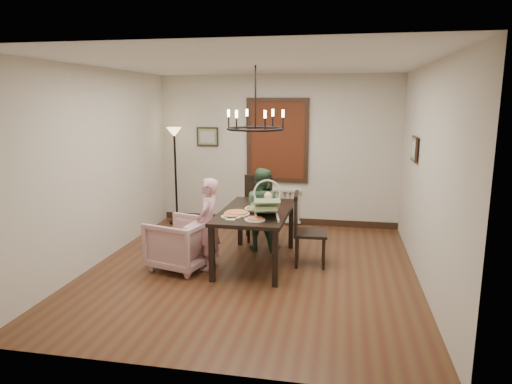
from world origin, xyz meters
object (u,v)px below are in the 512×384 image
(chair_right, at_px, (311,229))
(baby_bouncer, at_px, (267,205))
(elderly_woman, at_px, (208,232))
(floor_lamp, at_px, (176,177))
(chair_far, at_px, (260,208))
(drinking_glass, at_px, (256,205))
(armchair, at_px, (181,243))
(seated_man, at_px, (261,216))
(dining_table, at_px, (255,216))

(chair_right, bearing_deg, baby_bouncer, 126.12)
(elderly_woman, xyz_separation_m, floor_lamp, (-1.29, 2.21, 0.36))
(chair_far, xyz_separation_m, chair_right, (0.94, -1.07, -0.02))
(baby_bouncer, relative_size, floor_lamp, 0.30)
(chair_right, distance_m, floor_lamp, 3.25)
(baby_bouncer, relative_size, drinking_glass, 3.75)
(baby_bouncer, bearing_deg, armchair, 167.75)
(chair_right, distance_m, armchair, 1.86)
(chair_far, distance_m, baby_bouncer, 1.63)
(seated_man, distance_m, floor_lamp, 2.26)
(armchair, relative_size, elderly_woman, 0.74)
(chair_right, distance_m, drinking_glass, 0.86)
(chair_right, distance_m, seated_man, 1.00)
(chair_far, bearing_deg, elderly_woman, -122.88)
(chair_far, bearing_deg, baby_bouncer, -91.95)
(chair_right, relative_size, floor_lamp, 0.59)
(elderly_woman, bearing_deg, baby_bouncer, 88.28)
(elderly_woman, distance_m, drinking_glass, 0.77)
(dining_table, distance_m, chair_right, 0.81)
(chair_right, xyz_separation_m, floor_lamp, (-2.69, 1.79, 0.37))
(dining_table, xyz_separation_m, elderly_woman, (-0.61, -0.32, -0.17))
(floor_lamp, bearing_deg, chair_right, -33.64)
(seated_man, bearing_deg, elderly_woman, 66.26)
(baby_bouncer, bearing_deg, elderly_woman, 164.31)
(dining_table, bearing_deg, drinking_glass, 95.06)
(chair_far, bearing_deg, drinking_glass, -98.13)
(floor_lamp, bearing_deg, chair_far, -22.35)
(drinking_glass, relative_size, floor_lamp, 0.08)
(dining_table, distance_m, floor_lamp, 2.69)
(chair_right, xyz_separation_m, armchair, (-1.79, -0.47, -0.17))
(baby_bouncer, bearing_deg, seated_man, 92.00)
(dining_table, relative_size, elderly_woman, 1.60)
(armchair, distance_m, baby_bouncer, 1.37)
(armchair, bearing_deg, baby_bouncer, 105.77)
(chair_far, xyz_separation_m, drinking_glass, (0.15, -1.15, 0.32))
(seated_man, xyz_separation_m, baby_bouncer, (0.26, -1.02, 0.43))
(dining_table, distance_m, elderly_woman, 0.71)
(dining_table, distance_m, drinking_glass, 0.16)
(armchair, relative_size, seated_man, 0.73)
(drinking_glass, xyz_separation_m, floor_lamp, (-1.90, 1.87, 0.03))
(drinking_glass, bearing_deg, chair_right, 5.89)
(chair_far, bearing_deg, floor_lamp, 142.02)
(elderly_woman, bearing_deg, dining_table, 119.03)
(chair_right, relative_size, elderly_woman, 0.99)
(baby_bouncer, bearing_deg, dining_table, 108.61)
(chair_right, relative_size, seated_man, 0.98)
(chair_right, bearing_deg, drinking_glass, 92.59)
(armchair, distance_m, drinking_glass, 1.19)
(elderly_woman, bearing_deg, drinking_glass, 120.23)
(armchair, height_order, seated_man, seated_man)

